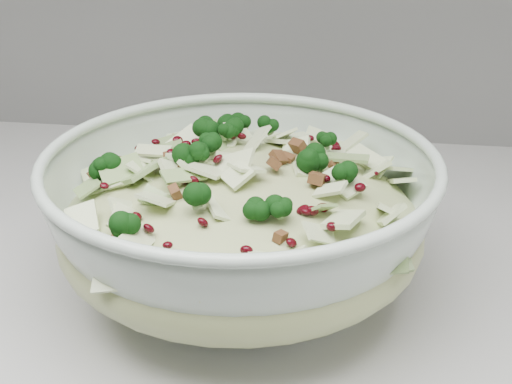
% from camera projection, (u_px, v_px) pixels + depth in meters
% --- Properties ---
extents(mixing_bowl, '(0.33, 0.33, 0.13)m').
position_uv_depth(mixing_bowl, '(241.00, 223.00, 0.58)').
color(mixing_bowl, silver).
rests_on(mixing_bowl, counter).
extents(salad, '(0.33, 0.33, 0.13)m').
position_uv_depth(salad, '(241.00, 200.00, 0.57)').
color(salad, '#B3BE82').
rests_on(salad, mixing_bowl).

